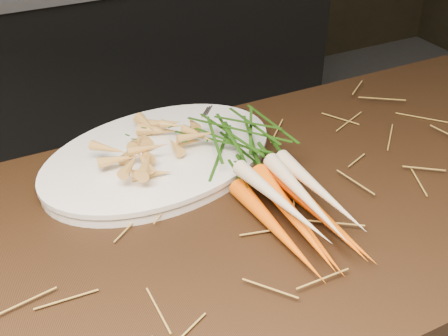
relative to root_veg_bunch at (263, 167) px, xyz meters
name	(u,v)px	position (x,y,z in m)	size (l,w,h in m)	color
back_counter	(144,50)	(0.40, 1.84, -0.52)	(1.82, 0.62, 0.84)	black
straw_bedding	(320,181)	(0.10, -0.04, -0.04)	(1.40, 0.60, 0.02)	olive
root_veg_bunch	(263,167)	(0.00, 0.00, 0.00)	(0.18, 0.50, 0.09)	#EE4E00
serving_platter	(159,159)	(-0.14, 0.16, -0.03)	(0.48, 0.32, 0.03)	white
roasted_veg_heap	(158,142)	(-0.14, 0.16, 0.01)	(0.23, 0.17, 0.05)	#C78A39
serving_fork	(233,130)	(0.03, 0.17, -0.02)	(0.02, 0.18, 0.00)	silver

